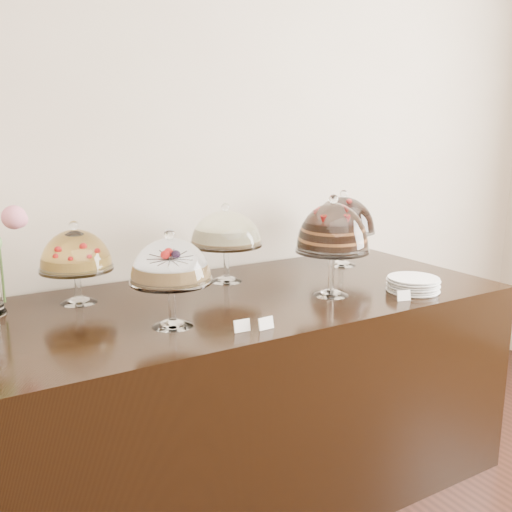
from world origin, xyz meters
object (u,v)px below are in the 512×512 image
cake_stand_fruit_tart (76,254)px  cake_stand_choco_layer (333,231)px  plate_stack (413,284)px  display_counter (250,392)px  cake_stand_dark_choco (343,217)px  cake_stand_sugar_sponge (171,265)px  cake_stand_cheesecake (226,231)px

cake_stand_fruit_tart → cake_stand_choco_layer: bearing=-24.9°
plate_stack → display_counter: bearing=153.6°
cake_stand_choco_layer → plate_stack: (0.34, -0.14, -0.25)m
cake_stand_dark_choco → cake_stand_fruit_tart: size_ratio=1.16×
cake_stand_sugar_sponge → cake_stand_dark_choco: size_ratio=0.91×
cake_stand_sugar_sponge → cake_stand_choco_layer: bearing=1.6°
cake_stand_choco_layer → cake_stand_sugar_sponge: bearing=-178.4°
cake_stand_choco_layer → cake_stand_cheesecake: cake_stand_choco_layer is taller
cake_stand_cheesecake → plate_stack: size_ratio=1.64×
cake_stand_cheesecake → plate_stack: bearing=-42.8°
plate_stack → cake_stand_fruit_tart: bearing=155.8°
cake_stand_fruit_tart → plate_stack: 1.43m
cake_stand_cheesecake → cake_stand_dark_choco: (0.67, -0.02, 0.02)m
cake_stand_cheesecake → cake_stand_choco_layer: bearing=-57.6°
cake_stand_dark_choco → cake_stand_fruit_tart: (-1.35, 0.03, -0.05)m
cake_stand_choco_layer → cake_stand_fruit_tart: cake_stand_choco_layer is taller
display_counter → cake_stand_choco_layer: 0.81m
cake_stand_choco_layer → cake_stand_cheesecake: size_ratio=1.17×
cake_stand_dark_choco → cake_stand_cheesecake: bearing=178.3°
cake_stand_sugar_sponge → plate_stack: 1.10m
cake_stand_cheesecake → cake_stand_fruit_tart: bearing=179.1°
display_counter → cake_stand_sugar_sponge: bearing=-155.6°
cake_stand_sugar_sponge → cake_stand_dark_choco: cake_stand_dark_choco is taller
cake_stand_cheesecake → plate_stack: 0.87m
cake_stand_sugar_sponge → cake_stand_fruit_tart: (-0.22, 0.46, -0.02)m
cake_stand_cheesecake → plate_stack: (0.62, -0.57, -0.20)m
display_counter → cake_stand_dark_choco: 1.01m
cake_stand_sugar_sponge → cake_stand_cheesecake: cake_stand_cheesecake is taller
cake_stand_choco_layer → plate_stack: size_ratio=1.93×
cake_stand_dark_choco → plate_stack: 0.60m
display_counter → cake_stand_dark_choco: cake_stand_dark_choco is taller
display_counter → cake_stand_sugar_sponge: size_ratio=6.17×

